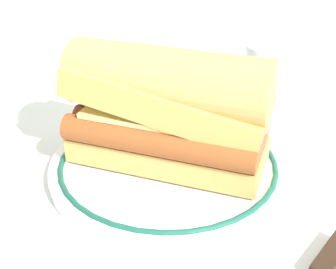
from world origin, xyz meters
TOP-DOWN VIEW (x-y plane):
  - ground_plane at (0.00, 0.00)m, footprint 1.50×1.50m
  - plate at (0.02, 0.02)m, footprint 0.25×0.25m
  - sausage_sandwich at (0.02, 0.02)m, footprint 0.21×0.11m
  - drinking_glass at (0.06, 0.23)m, footprint 0.06×0.06m

SIDE VIEW (x-z plane):
  - ground_plane at x=0.00m, z-range 0.00..0.00m
  - plate at x=0.02m, z-range 0.00..0.02m
  - drinking_glass at x=0.06m, z-range -0.01..0.08m
  - sausage_sandwich at x=0.02m, z-range 0.01..0.14m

